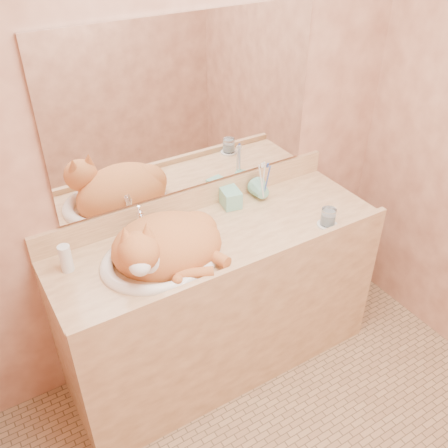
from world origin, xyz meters
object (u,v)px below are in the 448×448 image
soap_dispenser (235,194)px  toothbrush_cup (264,195)px  vanity_counter (220,302)px  cat (164,244)px  sink_basin (160,245)px  water_glass (328,217)px

soap_dispenser → toothbrush_cup: soap_dispenser is taller
vanity_counter → cat: size_ratio=3.25×
sink_basin → water_glass: bearing=-1.6°
sink_basin → soap_dispenser: soap_dispenser is taller
vanity_counter → toothbrush_cup: 0.60m
cat → water_glass: bearing=1.1°
toothbrush_cup → water_glass: (0.14, -0.33, 0.00)m
vanity_counter → toothbrush_cup: toothbrush_cup is taller
sink_basin → toothbrush_cup: 0.67m
sink_basin → cat: (0.01, -0.01, 0.01)m
sink_basin → cat: size_ratio=1.08×
soap_dispenser → vanity_counter: bearing=-130.4°
vanity_counter → soap_dispenser: size_ratio=7.98×
soap_dispenser → water_glass: size_ratio=2.42×
toothbrush_cup → water_glass: bearing=-66.4°
vanity_counter → water_glass: 0.71m
soap_dispenser → water_glass: 0.46m
sink_basin → soap_dispenser: bearing=29.5°
soap_dispenser → water_glass: soap_dispenser is taller
cat → toothbrush_cup: bearing=27.5°
sink_basin → vanity_counter: bearing=14.7°
sink_basin → cat: bearing=-28.0°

